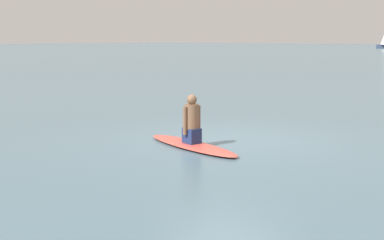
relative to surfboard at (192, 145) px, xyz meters
The scene contains 3 objects.
ground_plane 1.00m from the surfboard, ahead, with size 400.00×400.00×0.00m, color slate.
surfboard is the anchor object (origin of this frame).
person_paddler 0.48m from the surfboard, 90.00° to the left, with size 0.42×0.36×0.96m.
Camera 1 is at (-8.16, -6.31, 2.11)m, focal length 46.97 mm.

